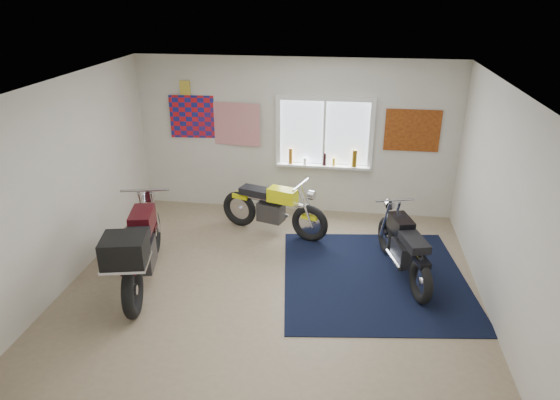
# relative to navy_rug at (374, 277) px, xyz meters

# --- Properties ---
(ground) EXTENTS (5.50, 5.50, 0.00)m
(ground) POSITION_rel_navy_rug_xyz_m (-1.38, -0.32, -0.01)
(ground) COLOR #9E896B
(ground) RESTS_ON ground
(room_shell) EXTENTS (5.50, 5.50, 5.50)m
(room_shell) POSITION_rel_navy_rug_xyz_m (-1.38, -0.32, 1.63)
(room_shell) COLOR white
(room_shell) RESTS_ON ground
(navy_rug) EXTENTS (2.81, 2.89, 0.01)m
(navy_rug) POSITION_rel_navy_rug_xyz_m (0.00, 0.00, 0.00)
(navy_rug) COLOR black
(navy_rug) RESTS_ON ground
(window_assembly) EXTENTS (1.66, 0.17, 1.26)m
(window_assembly) POSITION_rel_navy_rug_xyz_m (-0.88, 2.14, 1.36)
(window_assembly) COLOR white
(window_assembly) RESTS_ON room_shell
(oil_bottles) EXTENTS (1.18, 0.09, 0.30)m
(oil_bottles) POSITION_rel_navy_rug_xyz_m (-0.79, 2.08, 1.02)
(oil_bottles) COLOR #8A5214
(oil_bottles) RESTS_ON window_assembly
(flag_display) EXTENTS (1.60, 0.10, 1.17)m
(flag_display) POSITION_rel_navy_rug_xyz_m (-3.28, 2.16, 2.14)
(flag_display) COLOR red
(flag_display) RESTS_ON room_shell
(triumph_poster) EXTENTS (0.90, 0.03, 0.70)m
(triumph_poster) POSITION_rel_navy_rug_xyz_m (0.57, 2.16, 1.54)
(triumph_poster) COLOR #A54C14
(triumph_poster) RESTS_ON room_shell
(yellow_triumph) EXTENTS (1.84, 0.77, 0.96)m
(yellow_triumph) POSITION_rel_navy_rug_xyz_m (-1.61, 1.18, 0.41)
(yellow_triumph) COLOR black
(yellow_triumph) RESTS_ON ground
(black_chrome_bike) EXTENTS (0.73, 1.83, 0.96)m
(black_chrome_bike) POSITION_rel_navy_rug_xyz_m (0.37, 0.14, 0.41)
(black_chrome_bike) COLOR black
(black_chrome_bike) RESTS_ON navy_rug
(maroon_tourer) EXTENTS (0.94, 2.25, 1.14)m
(maroon_tourer) POSITION_rel_navy_rug_xyz_m (-3.09, -0.70, 0.59)
(maroon_tourer) COLOR black
(maroon_tourer) RESTS_ON ground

